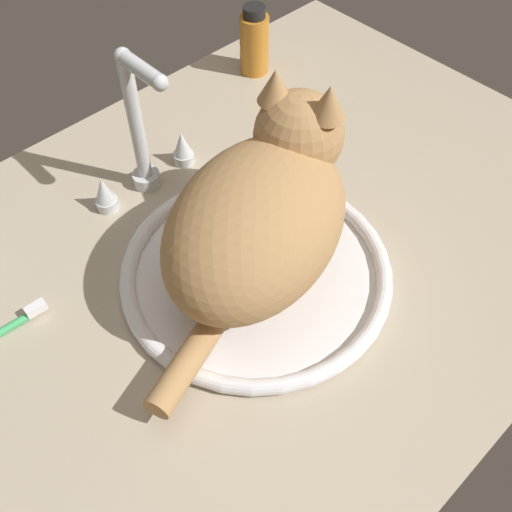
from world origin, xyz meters
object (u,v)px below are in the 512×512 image
at_px(sink_basin, 256,271).
at_px(amber_bottle, 254,42).
at_px(cat, 264,209).
at_px(faucet, 142,140).

bearing_deg(sink_basin, amber_bottle, 46.94).
distance_m(cat, amber_bottle, 0.44).
distance_m(sink_basin, cat, 0.10).
relative_size(cat, amber_bottle, 3.29).
relative_size(sink_basin, amber_bottle, 2.94).
distance_m(sink_basin, amber_bottle, 0.46).
bearing_deg(amber_bottle, faucet, -161.10).
bearing_deg(amber_bottle, sink_basin, -133.06).
distance_m(sink_basin, faucet, 0.24).
height_order(faucet, amber_bottle, faucet).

